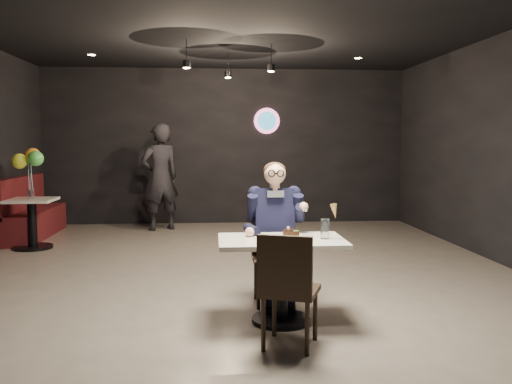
{
  "coord_description": "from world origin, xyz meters",
  "views": [
    {
      "loc": [
        -0.24,
        -6.11,
        1.6
      ],
      "look_at": [
        0.17,
        -0.86,
        1.11
      ],
      "focal_mm": 38.0,
      "sensor_mm": 36.0,
      "label": 1
    }
  ],
  "objects": [
    {
      "name": "floor",
      "position": [
        0.0,
        0.0,
        0.0
      ],
      "size": [
        9.0,
        9.0,
        0.0
      ],
      "primitive_type": "plane",
      "color": "gray",
      "rests_on": "ground"
    },
    {
      "name": "wall_sign",
      "position": [
        0.8,
        4.47,
        2.0
      ],
      "size": [
        0.5,
        0.06,
        0.5
      ],
      "primitive_type": null,
      "color": "pink",
      "rests_on": "floor"
    },
    {
      "name": "pendant_lights",
      "position": [
        0.0,
        2.0,
        2.88
      ],
      "size": [
        1.4,
        1.2,
        0.36
      ],
      "primitive_type": "cube",
      "color": "black",
      "rests_on": "floor"
    },
    {
      "name": "main_table",
      "position": [
        0.35,
        -1.46,
        0.38
      ],
      "size": [
        1.1,
        0.7,
        0.75
      ],
      "primitive_type": "cube",
      "color": "white",
      "rests_on": "floor"
    },
    {
      "name": "chair_far",
      "position": [
        0.35,
        -0.91,
        0.46
      ],
      "size": [
        0.42,
        0.46,
        0.92
      ],
      "primitive_type": "cube",
      "color": "black",
      "rests_on": "floor"
    },
    {
      "name": "chair_near",
      "position": [
        0.35,
        -2.02,
        0.46
      ],
      "size": [
        0.56,
        0.58,
        0.92
      ],
      "primitive_type": "cube",
      "rotation": [
        0.0,
        0.0,
        -0.36
      ],
      "color": "black",
      "rests_on": "floor"
    },
    {
      "name": "seated_man",
      "position": [
        0.35,
        -0.91,
        0.72
      ],
      "size": [
        0.6,
        0.8,
        1.44
      ],
      "primitive_type": "cube",
      "color": "black",
      "rests_on": "floor"
    },
    {
      "name": "dessert_plate",
      "position": [
        0.4,
        -1.52,
        0.76
      ],
      "size": [
        0.22,
        0.22,
        0.01
      ],
      "primitive_type": "cylinder",
      "color": "white",
      "rests_on": "main_table"
    },
    {
      "name": "cake_slice",
      "position": [
        0.42,
        -1.55,
        0.8
      ],
      "size": [
        0.14,
        0.13,
        0.08
      ],
      "primitive_type": "cube",
      "rotation": [
        0.0,
        0.0,
        0.35
      ],
      "color": "black",
      "rests_on": "dessert_plate"
    },
    {
      "name": "mint_leaf",
      "position": [
        0.46,
        -1.59,
        0.84
      ],
      "size": [
        0.06,
        0.04,
        0.01
      ],
      "primitive_type": "ellipsoid",
      "color": "green",
      "rests_on": "cake_slice"
    },
    {
      "name": "sundae_glass",
      "position": [
        0.73,
        -1.48,
        0.84
      ],
      "size": [
        0.08,
        0.08,
        0.17
      ],
      "primitive_type": "cylinder",
      "color": "silver",
      "rests_on": "main_table"
    },
    {
      "name": "wafer_cone",
      "position": [
        0.81,
        -1.51,
        0.99
      ],
      "size": [
        0.08,
        0.08,
        0.13
      ],
      "primitive_type": "cone",
      "rotation": [
        0.0,
        0.0,
        0.26
      ],
      "color": "tan",
      "rests_on": "sundae_glass"
    },
    {
      "name": "booth_bench",
      "position": [
        -3.25,
        3.14,
        0.51
      ],
      "size": [
        0.51,
        2.03,
        1.02
      ],
      "primitive_type": "cube",
      "color": "#450E0F",
      "rests_on": "floor"
    },
    {
      "name": "side_table",
      "position": [
        -2.95,
        2.14,
        0.41
      ],
      "size": [
        0.66,
        0.66,
        0.82
      ],
      "primitive_type": "cube",
      "color": "white",
      "rests_on": "floor"
    },
    {
      "name": "balloon_vase",
      "position": [
        -2.95,
        2.14,
        0.82
      ],
      "size": [
        0.09,
        0.09,
        0.14
      ],
      "primitive_type": "cylinder",
      "color": "silver",
      "rests_on": "side_table"
    },
    {
      "name": "balloon_bunch",
      "position": [
        -2.95,
        2.14,
        1.24
      ],
      "size": [
        0.41,
        0.41,
        0.68
      ],
      "primitive_type": "cube",
      "color": "#ECF433",
      "rests_on": "balloon_vase"
    },
    {
      "name": "passerby",
      "position": [
        -1.21,
        3.73,
        0.96
      ],
      "size": [
        0.83,
        0.73,
        1.92
      ],
      "primitive_type": "imported",
      "rotation": [
        0.0,
        0.0,
        3.62
      ],
      "color": "black",
      "rests_on": "floor"
    }
  ]
}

